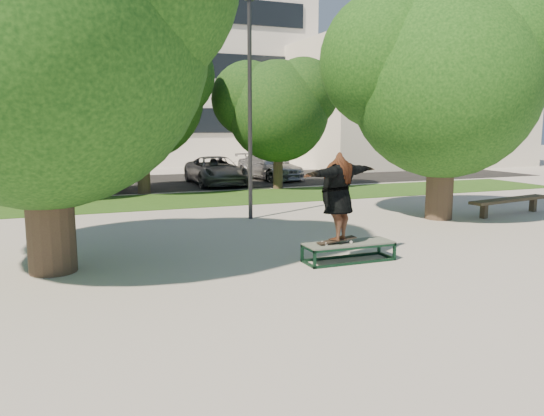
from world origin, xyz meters
name	(u,v)px	position (x,y,z in m)	size (l,w,h in m)	color
ground	(287,263)	(0.00, 0.00, 0.00)	(120.00, 120.00, 0.00)	gray
grass_strip	(210,199)	(1.00, 9.50, 0.01)	(30.00, 4.00, 0.02)	#1C4513
asphalt_strip	(154,182)	(0.00, 16.00, 0.01)	(40.00, 8.00, 0.01)	black
tree_left	(32,20)	(-4.29, 1.09, 4.42)	(6.96, 5.95, 7.12)	#38281E
tree_right	(441,72)	(5.92, 3.08, 4.09)	(6.24, 5.33, 6.51)	#38281E
bg_tree_mid	(138,90)	(-1.08, 12.08, 4.02)	(5.76, 4.92, 6.24)	#38281E
bg_tree_right	(276,105)	(4.43, 11.57, 3.49)	(5.04, 4.31, 5.43)	#38281E
lamppost	(250,107)	(1.00, 5.00, 3.15)	(0.25, 0.15, 6.11)	#2D2D30
office_building	(85,50)	(-2.00, 31.98, 8.00)	(30.00, 14.12, 16.00)	silver
side_building	(402,106)	(18.00, 22.00, 4.00)	(15.00, 10.00, 8.00)	beige
grind_box	(349,252)	(1.19, -0.30, 0.19)	(1.80, 0.60, 0.38)	black
skater_rig	(338,196)	(0.92, -0.30, 1.30)	(2.13, 1.36, 1.77)	white
bench	(510,201)	(8.44, 2.79, 0.42)	(3.27, 1.00, 0.50)	#443A28
car_silver_a	(59,169)	(-4.12, 15.86, 0.75)	(1.78, 4.41, 1.50)	#A6A6AB
car_dark	(91,173)	(-2.86, 13.88, 0.70)	(1.48, 4.24, 1.40)	black
car_grey	(216,171)	(2.50, 14.02, 0.64)	(2.12, 4.59, 1.28)	slate
car_silver_b	(269,167)	(5.63, 15.41, 0.64)	(1.78, 4.38, 1.27)	#A1A2A6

